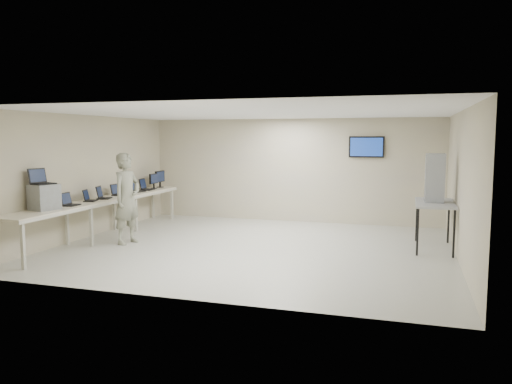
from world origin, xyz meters
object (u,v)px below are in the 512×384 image
(equipment_box, at_px, (44,197))
(side_table, at_px, (435,205))
(soldier, at_px, (127,198))
(workbench, at_px, (104,202))

(equipment_box, relative_size, side_table, 0.30)
(soldier, height_order, side_table, soldier)
(side_table, bearing_deg, equipment_box, -158.67)
(equipment_box, relative_size, soldier, 0.25)
(equipment_box, bearing_deg, workbench, 102.06)
(workbench, relative_size, soldier, 3.05)
(workbench, relative_size, equipment_box, 12.10)
(workbench, bearing_deg, equipment_box, -91.94)
(equipment_box, xyz_separation_m, side_table, (7.25, 2.83, -0.24))
(workbench, xyz_separation_m, soldier, (0.85, -0.39, 0.16))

